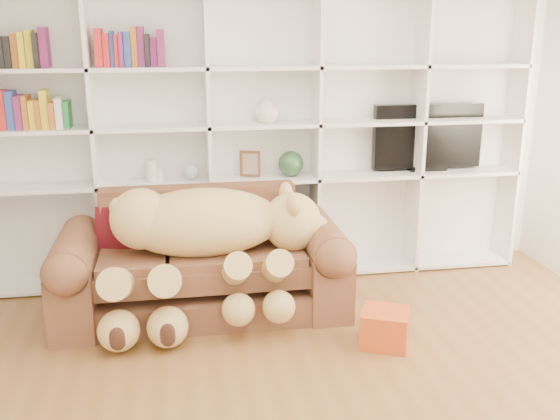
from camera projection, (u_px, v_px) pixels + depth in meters
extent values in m
cube|color=white|center=(260.00, 115.00, 5.20)|extent=(5.00, 0.02, 2.70)
cube|color=white|center=(260.00, 134.00, 5.21)|extent=(4.40, 0.03, 2.40)
cube|color=white|center=(95.00, 141.00, 4.84)|extent=(0.03, 0.35, 2.40)
cube|color=white|center=(209.00, 138.00, 4.99)|extent=(0.03, 0.35, 2.40)
cube|color=white|center=(316.00, 135.00, 5.13)|extent=(0.03, 0.35, 2.40)
cube|color=white|center=(417.00, 132.00, 5.27)|extent=(0.03, 0.35, 2.40)
cube|color=white|center=(514.00, 130.00, 5.41)|extent=(0.03, 0.35, 2.40)
cube|color=white|center=(264.00, 271.00, 5.38)|extent=(4.40, 0.35, 0.03)
cube|color=white|center=(263.00, 179.00, 5.15)|extent=(4.40, 0.35, 0.03)
cube|color=white|center=(263.00, 124.00, 5.03)|extent=(4.40, 0.35, 0.03)
cube|color=white|center=(263.00, 67.00, 4.90)|extent=(4.40, 0.35, 0.03)
cube|color=brown|center=(204.00, 298.00, 4.66)|extent=(2.00, 0.81, 0.21)
cube|color=brown|center=(202.00, 260.00, 4.55)|extent=(1.49, 0.67, 0.29)
cube|color=brown|center=(199.00, 219.00, 4.86)|extent=(1.49, 0.19, 0.52)
cube|color=brown|center=(78.00, 287.00, 4.47)|extent=(0.30, 0.91, 0.52)
cube|color=brown|center=(321.00, 271.00, 4.76)|extent=(0.30, 0.91, 0.52)
cylinder|color=brown|center=(74.00, 252.00, 4.40)|extent=(0.30, 0.86, 0.30)
cylinder|color=brown|center=(321.00, 239.00, 4.69)|extent=(0.30, 0.86, 0.30)
ellipsoid|color=#DDBD6E|center=(203.00, 222.00, 4.45)|extent=(1.14, 0.55, 0.49)
sphere|color=#DDBD6E|center=(141.00, 219.00, 4.36)|extent=(0.43, 0.43, 0.43)
sphere|color=#DDBD6E|center=(292.00, 222.00, 4.56)|extent=(0.43, 0.43, 0.43)
sphere|color=#D6BB8D|center=(314.00, 228.00, 4.60)|extent=(0.22, 0.22, 0.22)
sphere|color=#3B2115|center=(325.00, 229.00, 4.62)|extent=(0.07, 0.07, 0.07)
ellipsoid|color=#DDBD6E|center=(294.00, 204.00, 4.36)|extent=(0.10, 0.17, 0.17)
ellipsoid|color=#DDBD6E|center=(286.00, 193.00, 4.65)|extent=(0.10, 0.17, 0.17)
sphere|color=#DDBD6E|center=(120.00, 208.00, 4.32)|extent=(0.15, 0.15, 0.15)
cylinder|color=#DDBD6E|center=(235.00, 271.00, 4.26)|extent=(0.19, 0.52, 0.38)
cylinder|color=#DDBD6E|center=(275.00, 269.00, 4.31)|extent=(0.19, 0.52, 0.38)
cylinder|color=#DDBD6E|center=(118.00, 284.00, 4.15)|extent=(0.22, 0.61, 0.44)
cylinder|color=#DDBD6E|center=(166.00, 281.00, 4.20)|extent=(0.22, 0.61, 0.44)
sphere|color=#DDBD6E|center=(239.00, 310.00, 4.17)|extent=(0.23, 0.23, 0.23)
sphere|color=#DDBD6E|center=(279.00, 307.00, 4.21)|extent=(0.23, 0.23, 0.23)
sphere|color=#DDBD6E|center=(119.00, 330.00, 4.06)|extent=(0.27, 0.27, 0.27)
sphere|color=#DDBD6E|center=(168.00, 326.00, 4.11)|extent=(0.27, 0.27, 0.27)
cube|color=#580F15|center=(120.00, 230.00, 4.60)|extent=(0.37, 0.27, 0.35)
cube|color=#CB4C1B|center=(385.00, 328.00, 4.16)|extent=(0.40, 0.38, 0.24)
cube|color=black|center=(428.00, 136.00, 5.35)|extent=(0.96, 0.08, 0.55)
cube|color=black|center=(425.00, 167.00, 5.42)|extent=(0.32, 0.18, 0.04)
cube|color=brown|center=(250.00, 164.00, 5.10)|extent=(0.17, 0.08, 0.21)
sphere|color=#2A5330|center=(291.00, 164.00, 5.16)|extent=(0.21, 0.21, 0.21)
cylinder|color=silver|center=(152.00, 170.00, 4.98)|extent=(0.10, 0.10, 0.18)
cylinder|color=silver|center=(160.00, 175.00, 5.00)|extent=(0.08, 0.08, 0.11)
sphere|color=silver|center=(192.00, 172.00, 5.04)|extent=(0.12, 0.12, 0.12)
imported|color=silver|center=(267.00, 109.00, 5.00)|extent=(0.24, 0.24, 0.21)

